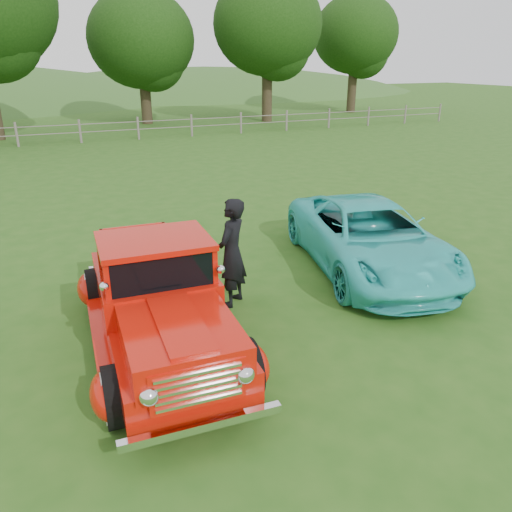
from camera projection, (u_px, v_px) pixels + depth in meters
name	position (u px, v px, depth m)	size (l,w,h in m)	color
ground	(239.00, 358.00, 7.31)	(140.00, 140.00, 0.00)	#265316
distant_hills	(16.00, 139.00, 58.05)	(116.00, 60.00, 18.00)	#2E5720
fence_line	(80.00, 131.00, 25.81)	(48.00, 0.12, 1.20)	slate
tree_near_east	(141.00, 39.00, 31.93)	(6.80, 6.80, 8.33)	black
tree_mid_east	(268.00, 25.00, 32.88)	(7.20, 7.20, 9.44)	black
tree_far_east	(356.00, 35.00, 38.92)	(6.60, 6.60, 8.86)	black
red_pickup	(158.00, 300.00, 7.32)	(2.40, 5.06, 1.78)	black
teal_sedan	(369.00, 237.00, 10.18)	(2.32, 5.02, 1.40)	#31C7C2
man	(232.00, 253.00, 8.62)	(0.71, 0.46, 1.93)	black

